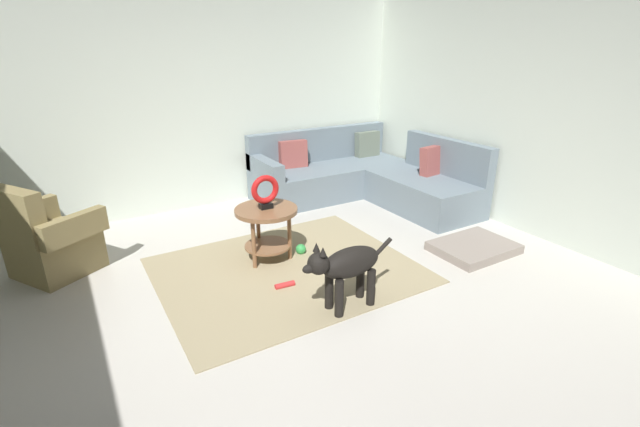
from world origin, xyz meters
name	(u,v)px	position (x,y,z in m)	size (l,w,h in m)	color
ground_plane	(310,316)	(0.00, 0.00, -0.05)	(6.00, 6.00, 0.10)	beige
wall_back	(190,100)	(0.00, 2.94, 1.35)	(6.00, 0.12, 2.70)	silver
wall_right	(562,112)	(2.94, 0.00, 1.35)	(0.12, 6.00, 2.70)	silver
area_rug	(287,270)	(0.15, 0.70, 0.01)	(2.30, 1.90, 0.01)	tan
sectional_couch	(364,178)	(1.99, 2.01, 0.29)	(2.20, 2.25, 0.88)	slate
armchair	(48,242)	(-1.73, 1.76, 0.32)	(0.93, 1.00, 0.88)	olive
side_table	(267,220)	(0.09, 1.00, 0.42)	(0.60, 0.60, 0.54)	brown
torus_sculpture	(265,191)	(0.09, 1.00, 0.71)	(0.28, 0.08, 0.33)	black
dog_bed_mat	(474,247)	(1.98, 0.08, 0.04)	(0.80, 0.60, 0.09)	gray
dog	(346,267)	(0.26, -0.11, 0.38)	(0.85, 0.23, 0.63)	black
dog_toy_ball	(301,249)	(0.43, 0.95, 0.05)	(0.10, 0.10, 0.10)	green
dog_toy_rope	(285,285)	(-0.01, 0.43, 0.03)	(0.05, 0.05, 0.18)	red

